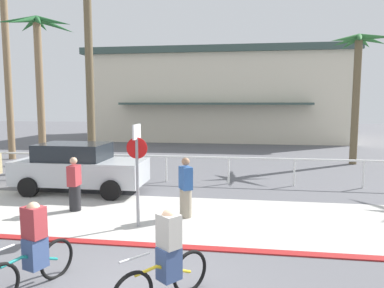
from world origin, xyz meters
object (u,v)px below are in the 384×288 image
(palm_tree_1, at_px, (5,23))
(pedestrian_0, at_px, (74,187))
(cyclist_yellow_1, at_px, (167,259))
(pedestrian_1, at_px, (186,190))
(palm_tree_2, at_px, (39,54))
(palm_tree_3, at_px, (88,6))
(palm_tree_4, at_px, (358,66))
(car_silver_1, at_px, (79,167))
(cyclist_teal_0, at_px, (33,249))
(stop_sign_bike_lane, at_px, (137,160))

(palm_tree_1, xyz_separation_m, pedestrian_0, (7.86, -8.52, -6.53))
(cyclist_yellow_1, distance_m, pedestrian_0, 5.58)
(palm_tree_1, relative_size, pedestrian_1, 5.97)
(palm_tree_1, bearing_deg, palm_tree_2, -23.76)
(palm_tree_1, relative_size, palm_tree_3, 0.98)
(palm_tree_2, relative_size, pedestrian_1, 4.46)
(palm_tree_2, xyz_separation_m, palm_tree_4, (15.52, 2.10, -0.64))
(palm_tree_2, height_order, car_silver_1, palm_tree_2)
(palm_tree_2, relative_size, cyclist_teal_0, 4.21)
(palm_tree_3, distance_m, cyclist_yellow_1, 14.23)
(palm_tree_3, xyz_separation_m, cyclist_yellow_1, (6.01, -10.98, -6.77))
(stop_sign_bike_lane, xyz_separation_m, palm_tree_1, (-10.02, 9.55, 5.56))
(palm_tree_1, bearing_deg, car_silver_1, -42.50)
(palm_tree_3, relative_size, palm_tree_4, 1.55)
(pedestrian_1, bearing_deg, cyclist_teal_0, -114.81)
(palm_tree_1, distance_m, car_silver_1, 11.43)
(palm_tree_4, bearing_deg, palm_tree_2, -172.29)
(palm_tree_3, relative_size, cyclist_teal_0, 5.73)
(pedestrian_0, bearing_deg, pedestrian_1, -2.39)
(palm_tree_3, xyz_separation_m, cyclist_teal_0, (3.75, -10.92, -6.77))
(cyclist_teal_0, bearing_deg, stop_sign_bike_lane, 75.45)
(palm_tree_1, relative_size, pedestrian_0, 6.29)
(palm_tree_4, distance_m, cyclist_teal_0, 16.84)
(palm_tree_2, bearing_deg, cyclist_teal_0, -60.05)
(cyclist_teal_0, bearing_deg, pedestrian_0, 107.73)
(palm_tree_3, bearing_deg, cyclist_yellow_1, -61.32)
(palm_tree_2, height_order, palm_tree_3, palm_tree_3)
(palm_tree_3, bearing_deg, pedestrian_0, -70.32)
(palm_tree_1, xyz_separation_m, car_silver_1, (7.00, -6.41, -6.36))
(pedestrian_0, xyz_separation_m, pedestrian_1, (3.22, -0.13, 0.04))
(cyclist_teal_0, distance_m, pedestrian_1, 4.48)
(palm_tree_2, xyz_separation_m, pedestrian_1, (8.58, -7.56, -4.73))
(car_silver_1, height_order, pedestrian_0, car_silver_1)
(cyclist_teal_0, height_order, pedestrian_0, pedestrian_0)
(pedestrian_1, bearing_deg, palm_tree_1, 141.99)
(stop_sign_bike_lane, relative_size, palm_tree_1, 0.26)
(car_silver_1, bearing_deg, pedestrian_0, -67.89)
(palm_tree_3, height_order, pedestrian_0, palm_tree_3)
(palm_tree_1, xyz_separation_m, cyclist_teal_0, (9.20, -12.72, -6.54))
(palm_tree_1, height_order, palm_tree_4, palm_tree_1)
(cyclist_yellow_1, distance_m, pedestrian_1, 4.14)
(palm_tree_3, xyz_separation_m, pedestrian_1, (5.63, -6.85, -6.71))
(cyclist_yellow_1, bearing_deg, stop_sign_bike_lane, 113.92)
(palm_tree_2, distance_m, pedestrian_0, 10.32)
(palm_tree_2, bearing_deg, palm_tree_1, 156.24)
(palm_tree_1, distance_m, palm_tree_4, 18.21)
(stop_sign_bike_lane, relative_size, palm_tree_4, 0.40)
(stop_sign_bike_lane, distance_m, palm_tree_4, 13.61)
(palm_tree_4, relative_size, pedestrian_1, 3.91)
(cyclist_teal_0, distance_m, pedestrian_0, 4.41)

